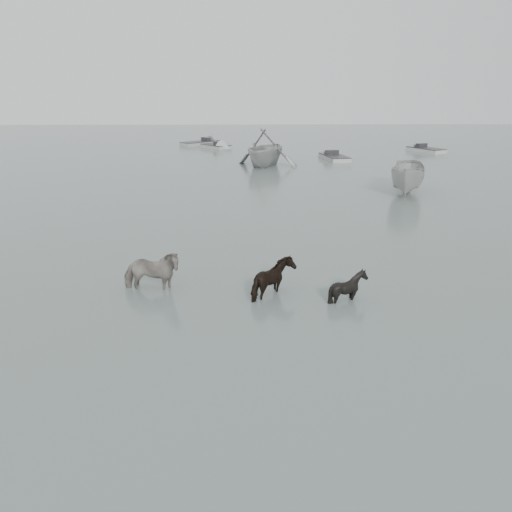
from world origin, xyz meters
The scene contains 10 objects.
ground centered at (0.00, 0.00, 0.00)m, with size 140.00×140.00×0.00m, color #4D5B57.
pony_pinto centered at (-2.58, -0.34, 0.80)m, with size 0.86×1.89×1.60m, color black.
pony_dark centered at (1.24, -0.84, 0.70)m, with size 1.39×1.19×1.40m, color black.
pony_black centered at (3.43, -1.19, 0.61)m, with size 0.98×1.10×1.21m, color black.
rowboat_trail centered at (1.91, 25.24, 1.54)m, with size 5.03×5.83×3.07m, color #9EA09E.
boat_small centered at (10.04, 14.44, 1.00)m, with size 1.94×5.16×1.99m, color #A7A7A3.
skiff_port centered at (8.04, 28.65, 0.38)m, with size 5.52×1.60×0.75m, color #A9ABA8, non-canonical shape.
skiff_mid centered at (-2.73, 37.20, 0.38)m, with size 4.68×1.60×0.75m, color #9A9D9A, non-canonical shape.
skiff_star centered at (17.88, 33.93, 0.38)m, with size 5.16×1.60×0.75m, color #AEAFAA, non-canonical shape.
skiff_far centered at (-4.58, 40.37, 0.38)m, with size 6.20×1.60×0.75m, color #959795, non-canonical shape.
Camera 1 is at (0.42, -14.95, 6.12)m, focal length 35.00 mm.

